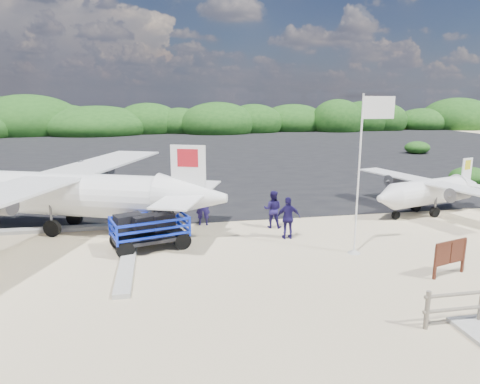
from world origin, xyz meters
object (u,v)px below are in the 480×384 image
(baggage_cart, at_px, (151,249))
(aircraft_large, at_px, (308,161))
(flagpole, at_px, (354,253))
(crew_c, at_px, (288,218))
(aircraft_small, at_px, (81,148))
(crew_b, at_px, (273,209))
(crew_a, at_px, (203,206))
(signboard, at_px, (448,276))

(baggage_cart, distance_m, aircraft_large, 24.14)
(flagpole, xyz_separation_m, crew_c, (-1.90, 2.03, 0.86))
(crew_c, distance_m, aircraft_small, 36.66)
(crew_b, relative_size, aircraft_small, 0.24)
(crew_c, xyz_separation_m, aircraft_small, (-13.53, 34.06, -0.86))
(crew_b, bearing_deg, aircraft_small, -46.18)
(crew_a, relative_size, crew_c, 1.01)
(crew_a, bearing_deg, flagpole, 146.11)
(crew_a, xyz_separation_m, aircraft_large, (11.09, 17.44, -0.86))
(baggage_cart, xyz_separation_m, flagpole, (7.32, -1.85, 0.00))
(flagpole, height_order, signboard, flagpole)
(crew_b, bearing_deg, flagpole, 142.25)
(flagpole, bearing_deg, aircraft_small, 113.16)
(signboard, height_order, crew_a, crew_a)
(baggage_cart, relative_size, crew_c, 1.74)
(signboard, height_order, aircraft_small, aircraft_small)
(signboard, height_order, crew_b, crew_b)
(crew_b, distance_m, crew_c, 1.57)
(flagpole, height_order, aircraft_large, flagpole)
(baggage_cart, xyz_separation_m, signboard, (9.38, -4.30, 0.00))
(baggage_cart, relative_size, signboard, 2.03)
(flagpole, distance_m, crew_b, 4.24)
(baggage_cart, relative_size, flagpole, 0.52)
(flagpole, height_order, aircraft_small, flagpole)
(flagpole, relative_size, crew_b, 3.46)
(flagpole, height_order, crew_a, flagpole)
(signboard, bearing_deg, flagpole, 114.43)
(crew_c, bearing_deg, flagpole, 134.59)
(baggage_cart, height_order, signboard, baggage_cart)
(baggage_cart, bearing_deg, flagpole, -30.20)
(flagpole, relative_size, crew_c, 3.33)
(flagpole, relative_size, aircraft_large, 0.36)
(crew_c, xyz_separation_m, aircraft_large, (7.93, 19.94, -0.86))
(aircraft_large, bearing_deg, flagpole, 95.98)
(baggage_cart, xyz_separation_m, crew_b, (5.19, 1.72, 0.82))
(aircraft_small, bearing_deg, signboard, 98.90)
(baggage_cart, distance_m, signboard, 10.32)
(signboard, distance_m, crew_a, 10.01)
(aircraft_large, bearing_deg, crew_a, 78.86)
(crew_a, bearing_deg, aircraft_large, -114.54)
(flagpole, relative_size, crew_a, 3.30)
(crew_a, distance_m, crew_c, 4.03)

